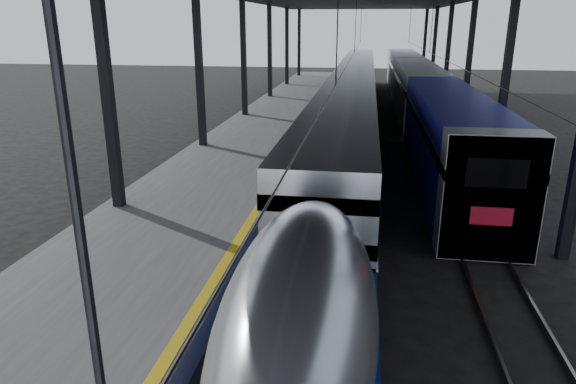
# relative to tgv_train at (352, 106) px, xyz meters

# --- Properties ---
(ground) EXTENTS (160.00, 160.00, 0.00)m
(ground) POSITION_rel_tgv_train_xyz_m (-2.00, -23.98, -1.96)
(ground) COLOR black
(ground) RESTS_ON ground
(platform) EXTENTS (6.00, 80.00, 1.00)m
(platform) POSITION_rel_tgv_train_xyz_m (-5.50, -3.98, -1.46)
(platform) COLOR #4C4C4F
(platform) RESTS_ON ground
(yellow_strip) EXTENTS (0.30, 80.00, 0.01)m
(yellow_strip) POSITION_rel_tgv_train_xyz_m (-2.70, -3.98, -0.95)
(yellow_strip) COLOR gold
(yellow_strip) RESTS_ON platform
(rails) EXTENTS (6.52, 80.00, 0.16)m
(rails) POSITION_rel_tgv_train_xyz_m (2.50, -3.98, -1.88)
(rails) COLOR slate
(rails) RESTS_ON ground
(tgv_train) EXTENTS (2.92, 65.20, 4.19)m
(tgv_train) POSITION_rel_tgv_train_xyz_m (0.00, 0.00, 0.00)
(tgv_train) COLOR #B7BABF
(tgv_train) RESTS_ON ground
(second_train) EXTENTS (3.05, 56.05, 4.20)m
(second_train) POSITION_rel_tgv_train_xyz_m (5.00, 7.42, 0.17)
(second_train) COLOR navy
(second_train) RESTS_ON ground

